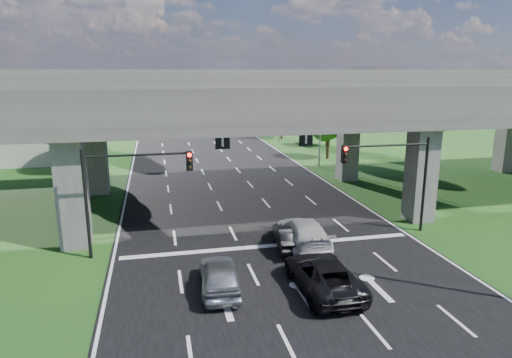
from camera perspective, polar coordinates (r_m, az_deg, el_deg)
name	(u,v)px	position (r m, az deg, el deg)	size (l,w,h in m)	color
ground	(288,271)	(23.74, 3.97, -11.46)	(160.00, 160.00, 0.00)	#1C4516
road	(248,213)	(32.79, -0.97, -4.22)	(18.00, 120.00, 0.03)	black
overpass	(242,99)	(33.26, -1.73, 9.92)	(80.00, 15.00, 10.00)	#3B3936
signal_right	(394,168)	(28.88, 16.91, 1.30)	(5.76, 0.54, 6.00)	black
signal_left	(127,182)	(25.28, -15.80, -0.32)	(5.76, 0.54, 6.00)	black
streetlight_far	(317,111)	(47.68, 7.64, 8.41)	(3.38, 0.25, 10.00)	gray
streetlight_beyond	(277,101)	(62.90, 2.60, 9.73)	(3.38, 0.25, 10.00)	gray
tree_left_near	(73,125)	(47.53, -21.93, 6.29)	(4.50, 4.50, 7.80)	black
tree_left_mid	(57,123)	(55.96, -23.65, 6.42)	(3.91, 3.90, 6.76)	black
tree_left_far	(101,108)	(63.16, -18.80, 8.41)	(4.80, 4.80, 8.32)	black
tree_right_near	(329,120)	(52.58, 9.14, 7.35)	(4.20, 4.20, 7.28)	black
tree_right_mid	(328,115)	(61.11, 9.01, 7.89)	(3.91, 3.90, 6.76)	black
tree_right_far	(282,106)	(67.34, 3.31, 9.10)	(4.50, 4.50, 7.80)	black
car_silver	(220,275)	(21.55, -4.56, -11.85)	(1.81, 4.49, 1.53)	#A1A3A9
car_dark	(289,237)	(26.37, 4.12, -7.20)	(1.41, 4.04, 1.33)	black
car_white	(303,233)	(26.56, 5.91, -6.72)	(2.31, 5.69, 1.65)	#BABABA
car_trailing	(323,275)	(21.72, 8.40, -11.75)	(2.54, 5.51, 1.53)	black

